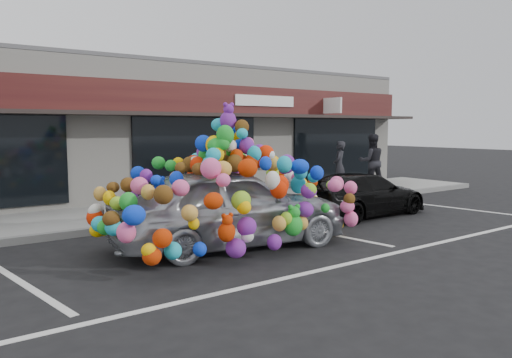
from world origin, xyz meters
TOP-DOWN VIEW (x-y plane):
  - ground at (0.00, 0.00)m, footprint 90.00×90.00m
  - shop_building at (0.00, 8.44)m, footprint 24.00×7.20m
  - sidewalk at (0.00, 4.00)m, footprint 26.00×3.00m
  - kerb at (0.00, 2.50)m, footprint 26.00×0.18m
  - parking_stripe_left at (-3.20, 0.20)m, footprint 0.73×4.37m
  - parking_stripe_mid at (2.80, 0.20)m, footprint 0.73×4.37m
  - parking_stripe_right at (8.20, 0.20)m, footprint 0.73×4.37m
  - lane_line at (2.00, -2.30)m, footprint 14.00×0.12m
  - toy_car at (0.56, -0.13)m, footprint 3.28×5.08m
  - black_sedan at (5.18, 0.68)m, footprint 1.72×3.91m
  - pedestrian_a at (7.76, 4.09)m, footprint 0.72×0.67m
  - pedestrian_b at (8.82, 3.58)m, footprint 1.16×1.07m

SIDE VIEW (x-z plane):
  - ground at x=0.00m, z-range 0.00..0.00m
  - parking_stripe_left at x=-3.20m, z-range 0.00..0.01m
  - parking_stripe_mid at x=2.80m, z-range 0.00..0.01m
  - parking_stripe_right at x=8.20m, z-range 0.00..0.01m
  - lane_line at x=2.00m, z-range 0.00..0.01m
  - sidewalk at x=0.00m, z-range 0.00..0.15m
  - kerb at x=0.00m, z-range -0.01..0.15m
  - black_sedan at x=5.18m, z-range 0.00..1.12m
  - toy_car at x=0.56m, z-range -0.46..2.37m
  - pedestrian_a at x=7.76m, z-range 0.15..1.81m
  - pedestrian_b at x=8.82m, z-range 0.15..2.05m
  - shop_building at x=0.00m, z-range 0.01..4.32m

